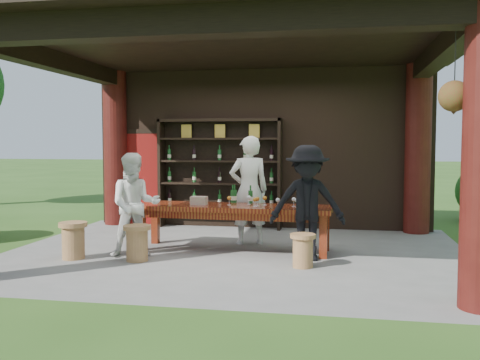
% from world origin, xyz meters
% --- Properties ---
extents(ground, '(90.00, 90.00, 0.00)m').
position_xyz_m(ground, '(0.00, 0.00, 0.00)').
color(ground, '#2D5119').
rests_on(ground, ground).
extents(pavilion, '(7.50, 6.00, 3.60)m').
position_xyz_m(pavilion, '(-0.01, 0.43, 2.13)').
color(pavilion, slate).
rests_on(pavilion, ground).
extents(wine_shelf, '(2.58, 0.39, 2.27)m').
position_xyz_m(wine_shelf, '(-0.81, 2.45, 1.14)').
color(wine_shelf, black).
rests_on(wine_shelf, ground).
extents(tasting_table, '(3.25, 0.95, 0.75)m').
position_xyz_m(tasting_table, '(-0.07, 0.17, 0.63)').
color(tasting_table, '#520F0B').
rests_on(tasting_table, ground).
extents(stool_near_left, '(0.41, 0.41, 0.54)m').
position_xyz_m(stool_near_left, '(-1.34, -0.87, 0.29)').
color(stool_near_left, olive).
rests_on(stool_near_left, ground).
extents(stool_near_right, '(0.36, 0.36, 0.48)m').
position_xyz_m(stool_near_right, '(1.14, -0.84, 0.25)').
color(stool_near_right, olive).
rests_on(stool_near_right, ground).
extents(stool_far_left, '(0.43, 0.43, 0.56)m').
position_xyz_m(stool_far_left, '(-2.35, -0.90, 0.30)').
color(stool_far_left, olive).
rests_on(stool_far_left, ground).
extents(host, '(0.81, 0.67, 1.89)m').
position_xyz_m(host, '(0.09, 0.79, 0.95)').
color(host, white).
rests_on(host, ground).
extents(guest_woman, '(0.96, 0.87, 1.62)m').
position_xyz_m(guest_woman, '(-1.49, -0.55, 0.81)').
color(guest_woman, white).
rests_on(guest_woman, ground).
extents(guest_man, '(1.18, 0.74, 1.74)m').
position_xyz_m(guest_man, '(1.17, -0.34, 0.87)').
color(guest_man, black).
rests_on(guest_man, ground).
extents(table_bottles, '(0.40, 0.14, 0.31)m').
position_xyz_m(table_bottles, '(-0.03, 0.50, 0.90)').
color(table_bottles, '#194C1E').
rests_on(table_bottles, tasting_table).
extents(table_glasses, '(1.19, 0.37, 0.15)m').
position_xyz_m(table_glasses, '(0.46, 0.15, 0.82)').
color(table_glasses, silver).
rests_on(table_glasses, tasting_table).
extents(napkin_basket, '(0.27, 0.19, 0.14)m').
position_xyz_m(napkin_basket, '(-0.64, 0.12, 0.82)').
color(napkin_basket, '#BF6672').
rests_on(napkin_basket, tasting_table).
extents(shrubs, '(14.75, 8.85, 1.36)m').
position_xyz_m(shrubs, '(1.81, -0.03, 0.56)').
color(shrubs, '#194C14').
rests_on(shrubs, ground).
extents(trees, '(21.11, 9.61, 4.80)m').
position_xyz_m(trees, '(2.96, 1.67, 3.37)').
color(trees, '#3F2819').
rests_on(trees, ground).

